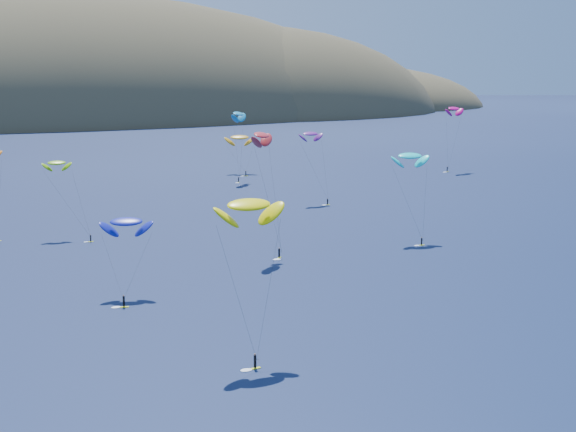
# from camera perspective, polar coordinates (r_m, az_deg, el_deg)

# --- Properties ---
(ground) EXTENTS (2800.00, 2800.00, 0.00)m
(ground) POSITION_cam_1_polar(r_m,az_deg,el_deg) (94.96, 17.05, -14.02)
(ground) COLOR black
(ground) RESTS_ON ground
(island) EXTENTS (730.00, 300.00, 210.00)m
(island) POSITION_cam_1_polar(r_m,az_deg,el_deg) (636.02, -15.13, 5.94)
(island) COLOR #3D3526
(island) RESTS_ON ground
(kitesurfer_2) EXTENTS (9.94, 9.27, 23.25)m
(kitesurfer_2) POSITION_cam_1_polar(r_m,az_deg,el_deg) (107.02, -2.79, 0.79)
(kitesurfer_2) COLOR #DFEF1A
(kitesurfer_2) RESTS_ON ground
(kitesurfer_3) EXTENTS (8.93, 12.28, 18.56)m
(kitesurfer_3) POSITION_cam_1_polar(r_m,az_deg,el_deg) (190.32, -16.12, 3.64)
(kitesurfer_3) COLOR #DFEF1A
(kitesurfer_3) RESTS_ON ground
(kitesurfer_4) EXTENTS (9.50, 10.01, 25.21)m
(kitesurfer_4) POSITION_cam_1_polar(r_m,az_deg,el_deg) (269.98, -3.56, 7.27)
(kitesurfer_4) COLOR #DFEF1A
(kitesurfer_4) RESTS_ON ground
(kitesurfer_5) EXTENTS (9.07, 10.51, 21.21)m
(kitesurfer_5) POSITION_cam_1_polar(r_m,az_deg,el_deg) (181.54, 8.67, 4.24)
(kitesurfer_5) COLOR #DFEF1A
(kitesurfer_5) RESTS_ON ground
(kitesurfer_6) EXTENTS (7.61, 10.17, 21.48)m
(kitesurfer_6) POSITION_cam_1_polar(r_m,az_deg,el_deg) (228.95, 1.62, 5.86)
(kitesurfer_6) COLOR #DFEF1A
(kitesurfer_6) RESTS_ON ground
(kitesurfer_8) EXTENTS (10.29, 7.24, 25.29)m
(kitesurfer_8) POSITION_cam_1_polar(r_m,az_deg,el_deg) (302.83, 11.73, 7.48)
(kitesurfer_8) COLOR #DFEF1A
(kitesurfer_8) RESTS_ON ground
(kitesurfer_9) EXTENTS (8.39, 10.72, 27.03)m
(kitesurfer_9) POSITION_cam_1_polar(r_m,az_deg,el_deg) (164.27, -1.90, 5.75)
(kitesurfer_9) COLOR #DFEF1A
(kitesurfer_9) RESTS_ON ground
(kitesurfer_10) EXTENTS (9.32, 12.03, 14.89)m
(kitesurfer_10) POSITION_cam_1_polar(r_m,az_deg,el_deg) (139.59, -11.43, -0.41)
(kitesurfer_10) COLOR #DFEF1A
(kitesurfer_10) RESTS_ON ground
(kitesurfer_11) EXTENTS (11.30, 14.09, 15.73)m
(kitesurfer_11) POSITION_cam_1_polar(r_m,az_deg,el_deg) (291.06, -3.47, 5.61)
(kitesurfer_11) COLOR #DFEF1A
(kitesurfer_11) RESTS_ON ground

